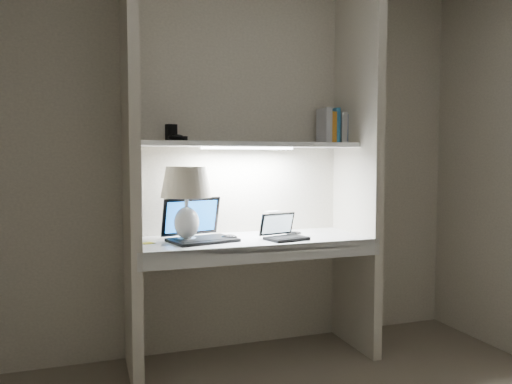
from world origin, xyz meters
name	(u,v)px	position (x,y,z in m)	size (l,w,h in m)	color
back_wall	(240,160)	(0.00, 1.50, 1.25)	(3.20, 0.01, 2.50)	beige
alcove_panel_left	(131,161)	(-0.73, 1.23, 1.25)	(0.06, 0.55, 2.50)	beige
alcove_panel_right	(357,160)	(0.73, 1.23, 1.25)	(0.06, 0.55, 2.50)	beige
desk	(253,241)	(0.00, 1.23, 0.75)	(1.40, 0.55, 0.04)	white
desk_apron	(267,253)	(0.00, 0.96, 0.72)	(1.46, 0.03, 0.10)	silver
shelf	(248,145)	(0.00, 1.32, 1.35)	(1.40, 0.36, 0.03)	silver
strip_light	(248,148)	(0.00, 1.32, 1.33)	(0.60, 0.04, 0.01)	white
table_lamp	(186,191)	(-0.41, 1.24, 1.07)	(0.30, 0.30, 0.45)	white
laptop_main	(198,231)	(-0.34, 1.26, 0.83)	(0.44, 0.40, 0.25)	black
laptop_netbook	(283,233)	(0.16, 1.13, 0.81)	(0.28, 0.26, 0.16)	black
speaker	(272,221)	(0.21, 1.43, 0.84)	(0.10, 0.07, 0.14)	silver
mouse	(229,237)	(-0.16, 1.19, 0.79)	(0.10, 0.06, 0.04)	black
cable_coil	(294,233)	(0.31, 1.31, 0.78)	(0.09, 0.09, 0.01)	black
sticky_note	(148,243)	(-0.64, 1.24, 0.77)	(0.07, 0.07, 0.00)	yellow
book_row	(336,127)	(0.65, 1.38, 1.48)	(0.22, 0.16, 0.24)	silver
shelf_box	(171,133)	(-0.47, 1.40, 1.42)	(0.06, 0.04, 0.11)	black
shelf_gadget	(176,138)	(-0.45, 1.34, 1.39)	(0.10, 0.07, 0.04)	black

